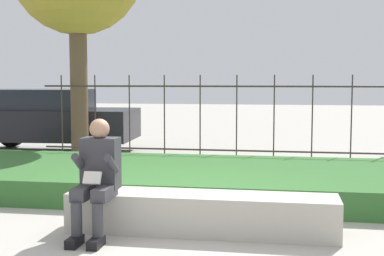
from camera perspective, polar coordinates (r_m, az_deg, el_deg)
The scene contains 6 objects.
ground_plane at distance 5.85m, azimuth -2.09°, elevation -10.95°, with size 60.00×60.00×0.00m, color #A8A399.
stone_bench at distance 5.75m, azimuth 0.99°, elevation -9.32°, with size 2.86×0.53×0.42m.
person_seated_reader at distance 5.61m, azimuth -10.08°, elevation -4.82°, with size 0.42×0.73×1.22m.
grass_berm at distance 7.82m, azimuth 1.04°, elevation -5.52°, with size 8.68×2.80×0.35m.
iron_fence at distance 9.72m, azimuth 2.82°, elevation 0.87°, with size 6.68×0.03×1.71m.
car_parked_left at distance 12.43m, azimuth -15.43°, elevation 0.95°, with size 4.04×2.01×1.42m.
Camera 1 is at (1.14, -5.50, 1.62)m, focal length 50.00 mm.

